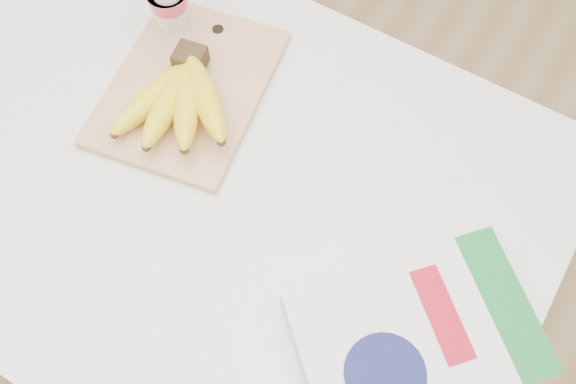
# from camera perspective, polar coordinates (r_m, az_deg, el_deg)

# --- Properties ---
(table) EXTENTS (1.18, 0.79, 0.89)m
(table) POSITION_cam_1_polar(r_m,az_deg,el_deg) (1.42, -7.24, -5.98)
(table) COLOR white
(table) RESTS_ON ground
(cutting_board) EXTENTS (0.30, 0.37, 0.02)m
(cutting_board) POSITION_cam_1_polar(r_m,az_deg,el_deg) (1.08, -8.85, 9.17)
(cutting_board) COLOR #E0AC7B
(cutting_board) RESTS_ON table
(bananas) EXTENTS (0.19, 0.21, 0.07)m
(bananas) POSITION_cam_1_polar(r_m,az_deg,el_deg) (1.03, -9.69, 8.26)
(bananas) COLOR #382816
(bananas) RESTS_ON cutting_board
(cereal_box) EXTENTS (0.35, 0.36, 0.07)m
(cereal_box) POSITION_cam_1_polar(r_m,az_deg,el_deg) (0.88, 11.12, -12.52)
(cereal_box) COLOR white
(cereal_box) RESTS_ON table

